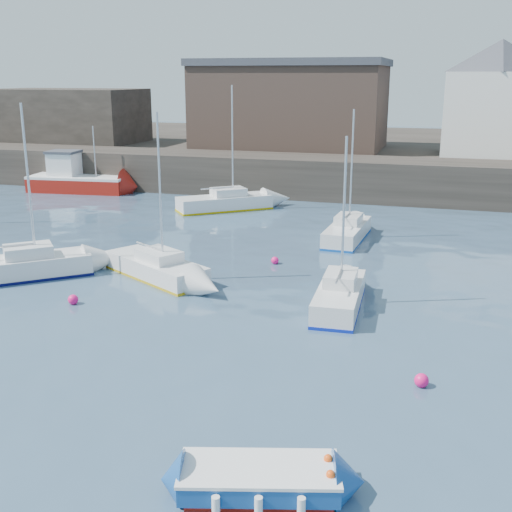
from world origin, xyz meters
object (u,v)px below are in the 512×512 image
(sailboat_f, at_px, (347,231))
(sailboat_a, at_px, (24,266))
(sailboat_c, at_px, (339,296))
(buoy_near, at_px, (73,304))
(sailboat_b, at_px, (156,267))
(buoy_mid, at_px, (421,386))
(buoy_far, at_px, (275,264))
(blue_dinghy, at_px, (259,479))
(fishing_boat, at_px, (76,179))
(sailboat_h, at_px, (225,202))

(sailboat_f, bearing_deg, sailboat_a, -139.30)
(sailboat_c, distance_m, buoy_near, 10.86)
(sailboat_c, bearing_deg, sailboat_a, -179.20)
(sailboat_b, relative_size, sailboat_f, 1.04)
(buoy_mid, xyz_separation_m, buoy_far, (-7.61, 11.36, 0.00))
(blue_dinghy, relative_size, sailboat_b, 0.51)
(blue_dinghy, bearing_deg, sailboat_c, 91.27)
(sailboat_c, bearing_deg, fishing_boat, 140.07)
(fishing_boat, bearing_deg, sailboat_f, -22.37)
(sailboat_b, bearing_deg, sailboat_f, 52.36)
(buoy_near, xyz_separation_m, buoy_far, (6.40, 8.00, 0.00))
(buoy_near, bearing_deg, buoy_mid, -13.50)
(blue_dinghy, xyz_separation_m, buoy_mid, (3.23, 6.33, -0.38))
(blue_dinghy, height_order, sailboat_c, sailboat_c)
(buoy_near, relative_size, buoy_mid, 0.97)
(fishing_boat, distance_m, sailboat_h, 14.39)
(sailboat_c, bearing_deg, blue_dinghy, -88.73)
(blue_dinghy, bearing_deg, buoy_mid, 62.98)
(fishing_boat, relative_size, buoy_near, 19.32)
(sailboat_h, bearing_deg, fishing_boat, 165.63)
(sailboat_h, distance_m, buoy_near, 19.91)
(blue_dinghy, height_order, sailboat_b, sailboat_b)
(sailboat_a, bearing_deg, buoy_near, -31.05)
(sailboat_f, distance_m, buoy_far, 6.44)
(sailboat_a, distance_m, sailboat_f, 17.41)
(sailboat_f, height_order, buoy_far, sailboat_f)
(fishing_boat, bearing_deg, sailboat_a, -64.04)
(sailboat_h, height_order, buoy_mid, sailboat_h)
(sailboat_a, relative_size, sailboat_h, 0.94)
(sailboat_f, bearing_deg, buoy_near, -123.33)
(sailboat_h, relative_size, buoy_near, 19.94)
(sailboat_b, height_order, buoy_mid, sailboat_b)
(fishing_boat, bearing_deg, sailboat_c, -39.93)
(blue_dinghy, distance_m, fishing_boat, 41.60)
(sailboat_c, bearing_deg, sailboat_f, 97.23)
(sailboat_f, bearing_deg, sailboat_c, -82.77)
(fishing_boat, relative_size, sailboat_c, 1.20)
(sailboat_a, height_order, buoy_mid, sailboat_a)
(blue_dinghy, distance_m, sailboat_c, 12.37)
(sailboat_a, relative_size, buoy_mid, 18.11)
(fishing_boat, xyz_separation_m, sailboat_h, (13.94, -3.57, -0.46))
(sailboat_c, bearing_deg, buoy_mid, -59.90)
(blue_dinghy, xyz_separation_m, sailboat_b, (-9.05, 13.97, 0.11))
(sailboat_c, xyz_separation_m, buoy_mid, (3.50, -6.04, -0.52))
(sailboat_h, bearing_deg, buoy_mid, -58.23)
(blue_dinghy, height_order, buoy_near, blue_dinghy)
(sailboat_c, distance_m, buoy_mid, 7.00)
(blue_dinghy, xyz_separation_m, sailboat_a, (-14.89, 12.16, 0.18))
(sailboat_c, bearing_deg, sailboat_b, 169.66)
(sailboat_b, height_order, sailboat_c, sailboat_b)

